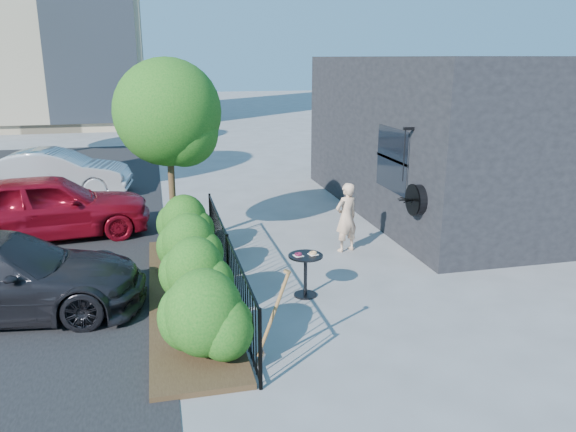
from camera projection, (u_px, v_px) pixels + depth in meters
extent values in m
plane|color=gray|center=(312.00, 286.00, 10.12)|extent=(120.00, 120.00, 0.00)
cube|color=black|center=(465.00, 134.00, 15.01)|extent=(6.00, 9.00, 4.00)
cube|color=black|center=(392.00, 159.00, 12.43)|extent=(0.04, 1.60, 1.40)
cube|color=black|center=(392.00, 159.00, 12.44)|extent=(0.05, 1.70, 0.06)
cylinder|color=black|center=(417.00, 200.00, 11.16)|extent=(0.18, 0.60, 0.60)
cylinder|color=black|center=(412.00, 200.00, 11.14)|extent=(0.03, 0.64, 0.64)
cube|color=black|center=(409.00, 129.00, 11.26)|extent=(0.25, 0.06, 0.06)
cylinder|color=black|center=(404.00, 156.00, 11.39)|extent=(0.02, 0.02, 1.05)
cylinder|color=black|center=(260.00, 350.00, 6.83)|extent=(0.05, 0.05, 1.10)
cylinder|color=black|center=(228.00, 264.00, 9.64)|extent=(0.05, 0.05, 1.10)
cylinder|color=black|center=(210.00, 218.00, 12.44)|extent=(0.05, 0.05, 1.10)
cube|color=black|center=(227.00, 236.00, 9.50)|extent=(0.03, 6.00, 0.03)
cube|color=black|center=(229.00, 289.00, 9.76)|extent=(0.03, 6.00, 0.03)
cylinder|color=black|center=(259.00, 346.00, 6.92)|extent=(0.02, 0.02, 1.04)
cylinder|color=black|center=(256.00, 338.00, 7.11)|extent=(0.02, 0.02, 1.04)
cylinder|color=black|center=(253.00, 331.00, 7.30)|extent=(0.02, 0.02, 1.04)
cylinder|color=black|center=(251.00, 324.00, 7.48)|extent=(0.02, 0.02, 1.04)
cylinder|color=black|center=(248.00, 317.00, 7.67)|extent=(0.02, 0.02, 1.04)
cylinder|color=black|center=(246.00, 311.00, 7.86)|extent=(0.02, 0.02, 1.04)
cylinder|color=black|center=(244.00, 305.00, 8.05)|extent=(0.02, 0.02, 1.04)
cylinder|color=black|center=(241.00, 300.00, 8.23)|extent=(0.02, 0.02, 1.04)
cylinder|color=black|center=(239.00, 294.00, 8.42)|extent=(0.02, 0.02, 1.04)
cylinder|color=black|center=(237.00, 289.00, 8.61)|extent=(0.02, 0.02, 1.04)
cylinder|color=black|center=(236.00, 284.00, 8.79)|extent=(0.02, 0.02, 1.04)
cylinder|color=black|center=(234.00, 280.00, 8.98)|extent=(0.02, 0.02, 1.04)
cylinder|color=black|center=(232.00, 275.00, 9.17)|extent=(0.02, 0.02, 1.04)
cylinder|color=black|center=(230.00, 271.00, 9.36)|extent=(0.02, 0.02, 1.04)
cylinder|color=black|center=(229.00, 266.00, 9.54)|extent=(0.02, 0.02, 1.04)
cylinder|color=black|center=(227.00, 262.00, 9.73)|extent=(0.02, 0.02, 1.04)
cylinder|color=black|center=(226.00, 259.00, 9.92)|extent=(0.02, 0.02, 1.04)
cylinder|color=black|center=(224.00, 255.00, 10.10)|extent=(0.02, 0.02, 1.04)
cylinder|color=black|center=(223.00, 251.00, 10.29)|extent=(0.02, 0.02, 1.04)
cylinder|color=black|center=(222.00, 248.00, 10.48)|extent=(0.02, 0.02, 1.04)
cylinder|color=black|center=(220.00, 244.00, 10.67)|extent=(0.02, 0.02, 1.04)
cylinder|color=black|center=(219.00, 241.00, 10.85)|extent=(0.02, 0.02, 1.04)
cylinder|color=black|center=(218.00, 238.00, 11.04)|extent=(0.02, 0.02, 1.04)
cylinder|color=black|center=(217.00, 235.00, 11.23)|extent=(0.02, 0.02, 1.04)
cylinder|color=black|center=(216.00, 232.00, 11.41)|extent=(0.02, 0.02, 1.04)
cylinder|color=black|center=(215.00, 229.00, 11.60)|extent=(0.02, 0.02, 1.04)
cylinder|color=black|center=(214.00, 227.00, 11.79)|extent=(0.02, 0.02, 1.04)
cylinder|color=black|center=(213.00, 224.00, 11.98)|extent=(0.02, 0.02, 1.04)
cylinder|color=black|center=(212.00, 221.00, 12.16)|extent=(0.02, 0.02, 1.04)
cylinder|color=black|center=(211.00, 219.00, 12.35)|extent=(0.02, 0.02, 1.04)
cube|color=#382616|center=(188.00, 296.00, 9.62)|extent=(1.30, 6.00, 0.08)
ellipsoid|color=#125113|center=(204.00, 315.00, 7.40)|extent=(1.10, 1.10, 1.24)
ellipsoid|color=#125113|center=(195.00, 272.00, 8.90)|extent=(1.10, 1.10, 1.24)
ellipsoid|color=#125113|center=(189.00, 243.00, 10.30)|extent=(1.10, 1.10, 1.24)
ellipsoid|color=#125113|center=(184.00, 222.00, 11.61)|extent=(1.10, 1.10, 1.24)
cylinder|color=#3F2B19|center=(172.00, 193.00, 11.90)|extent=(0.14, 0.14, 2.40)
sphere|color=#125113|center=(168.00, 115.00, 11.45)|extent=(2.20, 2.20, 2.20)
sphere|color=#125113|center=(184.00, 132.00, 11.42)|extent=(1.43, 1.43, 1.43)
cylinder|color=black|center=(306.00, 256.00, 9.52)|extent=(0.59, 0.59, 0.03)
cylinder|color=black|center=(305.00, 276.00, 9.62)|extent=(0.06, 0.06, 0.71)
cylinder|color=black|center=(305.00, 295.00, 9.72)|extent=(0.40, 0.40, 0.03)
cube|color=white|center=(298.00, 256.00, 9.48)|extent=(0.18, 0.18, 0.01)
cube|color=white|center=(313.00, 254.00, 9.55)|extent=(0.18, 0.18, 0.01)
torus|color=#450B22|center=(298.00, 254.00, 9.47)|extent=(0.13, 0.13, 0.04)
torus|color=tan|center=(313.00, 253.00, 9.54)|extent=(0.13, 0.13, 0.04)
imported|color=#DDB08F|center=(346.00, 217.00, 11.78)|extent=(0.63, 0.52, 1.48)
cylinder|color=brown|center=(273.00, 314.00, 7.35)|extent=(0.47, 0.05, 1.18)
cube|color=gray|center=(261.00, 359.00, 7.49)|extent=(0.11, 0.18, 0.25)
cylinder|color=brown|center=(287.00, 272.00, 7.23)|extent=(0.10, 0.10, 0.06)
imported|color=maroon|center=(49.00, 206.00, 12.63)|extent=(4.57, 2.31, 1.49)
imported|color=#B8B7BD|center=(57.00, 173.00, 16.58)|extent=(4.32, 1.88, 1.38)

